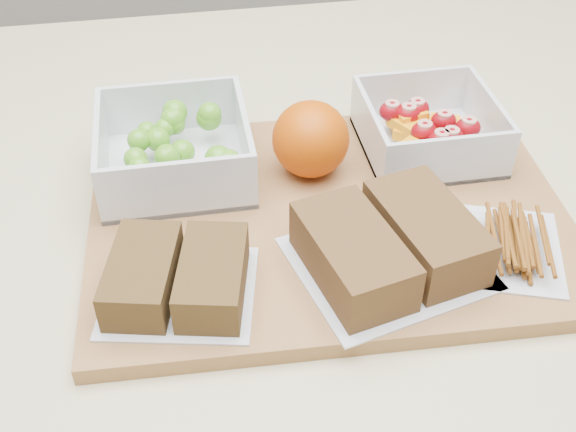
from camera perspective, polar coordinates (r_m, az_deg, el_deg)
name	(u,v)px	position (r m, az deg, el deg)	size (l,w,h in m)	color
cutting_board	(328,217)	(0.65, 3.21, -0.12)	(0.42, 0.30, 0.02)	#9C6E40
grape_container	(178,149)	(0.68, -8.72, 5.26)	(0.14, 0.14, 0.06)	silver
fruit_container	(428,131)	(0.72, 11.00, 6.61)	(0.12, 0.12, 0.05)	silver
orange	(311,139)	(0.67, 1.80, 6.09)	(0.07, 0.07, 0.07)	#C34B04
sandwich_bag_left	(178,277)	(0.56, -8.71, -4.78)	(0.14, 0.12, 0.04)	silver
sandwich_bag_center	(390,245)	(0.58, 8.05, -2.27)	(0.17, 0.16, 0.04)	silver
pretzel_bag	(511,240)	(0.62, 17.18, -1.81)	(0.11, 0.13, 0.02)	silver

